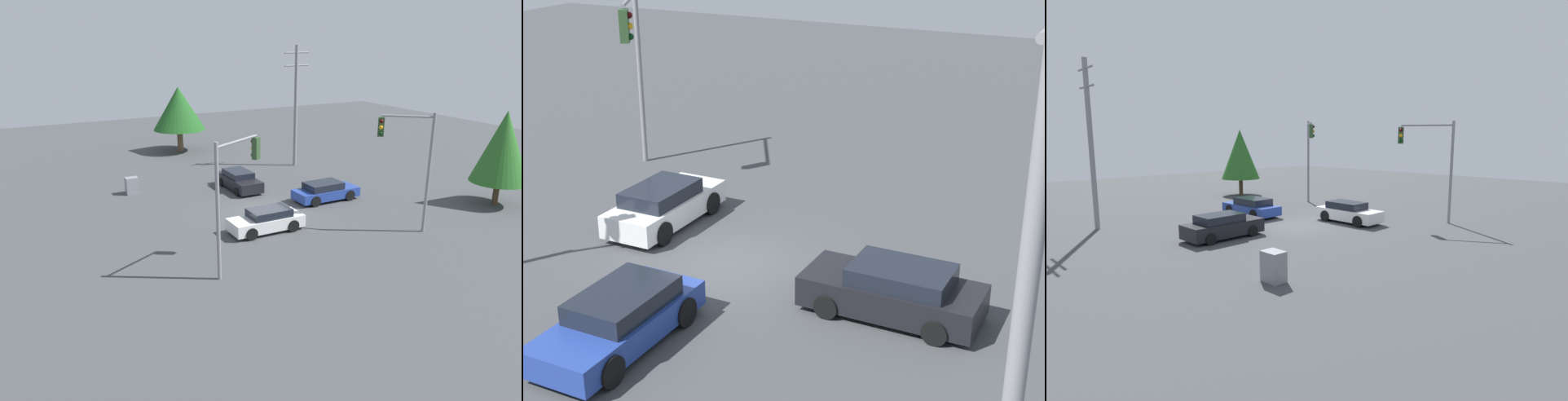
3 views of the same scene
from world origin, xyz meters
TOP-DOWN VIEW (x-y plane):
  - ground_plane at (0.00, 0.00)m, footprint 80.00×80.00m
  - sedan_dark at (-0.64, -5.10)m, footprint 1.88×4.31m
  - sedan_blue at (-4.63, -0.06)m, footprint 4.46×1.91m
  - sedan_white at (1.55, 3.00)m, footprint 4.29×1.84m
  - traffic_signal_main at (5.23, 6.57)m, footprint 3.04×1.92m
  - utility_pole_tall at (-7.82, -9.12)m, footprint 2.20×0.28m

SIDE VIEW (x-z plane):
  - ground_plane at x=0.00m, z-range 0.00..0.00m
  - sedan_blue at x=-4.63m, z-range -0.01..1.27m
  - sedan_white at x=1.55m, z-range -0.01..1.31m
  - sedan_dark at x=-0.64m, z-range -0.02..1.32m
  - traffic_signal_main at x=5.23m, z-range 1.15..7.57m
  - utility_pole_tall at x=-7.82m, z-range 0.29..10.15m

